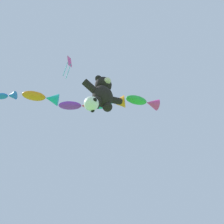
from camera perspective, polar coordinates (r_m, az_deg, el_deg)
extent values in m
ellipsoid|color=black|center=(11.58, -2.45, 4.13)|extent=(1.14, 0.98, 1.39)
sphere|color=black|center=(12.42, -2.30, 6.99)|extent=(0.96, 0.96, 0.96)
sphere|color=beige|center=(12.17, -1.25, 8.12)|extent=(0.40, 0.40, 0.40)
sphere|color=black|center=(12.64, -3.57, 8.67)|extent=(0.39, 0.39, 0.39)
cylinder|color=black|center=(11.55, -5.89, 6.71)|extent=(0.83, 0.37, 0.65)
sphere|color=black|center=(10.96, -3.94, 2.79)|extent=(0.52, 0.52, 0.52)
sphere|color=black|center=(12.83, -0.94, 7.21)|extent=(0.39, 0.39, 0.39)
cylinder|color=black|center=(12.05, 0.90, 3.03)|extent=(0.83, 0.37, 0.65)
sphere|color=black|center=(11.16, -1.21, 1.35)|extent=(0.52, 0.52, 0.52)
sphere|color=white|center=(10.18, -5.42, 2.17)|extent=(0.71, 0.71, 0.71)
sphere|color=black|center=(10.28, -3.87, 1.37)|extent=(0.20, 0.20, 0.20)
sphere|color=black|center=(10.47, -6.28, 2.36)|extent=(0.20, 0.20, 0.20)
sphere|color=black|center=(9.96, -4.49, 3.17)|extent=(0.20, 0.20, 0.20)
sphere|color=black|center=(10.09, -5.11, 0.43)|extent=(0.20, 0.20, 0.20)
ellipsoid|color=green|center=(15.26, 6.36, 3.12)|extent=(1.65, 1.11, 0.56)
cone|color=#E53F9E|center=(15.63, 10.40, 2.15)|extent=(1.05, 1.04, 0.82)
sphere|color=black|center=(15.25, 4.61, 3.86)|extent=(0.14, 0.14, 0.14)
ellipsoid|color=#19ADB2|center=(14.60, -3.08, 2.07)|extent=(1.61, 1.56, 0.58)
cone|color=orange|center=(14.48, 1.66, 2.60)|extent=(1.21, 1.21, 0.85)
sphere|color=black|center=(14.80, -4.96, 2.23)|extent=(0.15, 0.15, 0.15)
ellipsoid|color=purple|center=(14.96, -10.94, 1.68)|extent=(1.62, 1.35, 0.52)
cone|color=red|center=(14.80, -6.41, 1.60)|extent=(1.13, 1.10, 0.77)
sphere|color=black|center=(15.15, -12.69, 2.04)|extent=(0.14, 0.14, 0.14)
ellipsoid|color=orange|center=(16.02, -19.75, 3.98)|extent=(1.73, 1.25, 0.59)
cone|color=#19ADB2|center=(15.81, -15.44, 3.32)|extent=(1.14, 1.14, 0.87)
sphere|color=black|center=(16.26, -21.34, 4.57)|extent=(0.15, 0.15, 0.15)
ellipsoid|color=blue|center=(16.85, -27.01, 3.71)|extent=(1.05, 0.97, 0.39)
cone|color=blue|center=(16.50, -24.74, 3.94)|extent=(0.78, 0.79, 0.58)
cube|color=#E53F9E|center=(14.58, -11.02, 12.79)|extent=(0.63, 0.60, 0.85)
cylinder|color=#19ADB2|center=(13.70, -12.04, 11.00)|extent=(0.03, 0.11, 1.47)
cylinder|color=#19ADB2|center=(13.73, -11.30, 10.45)|extent=(0.03, 0.21, 1.49)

